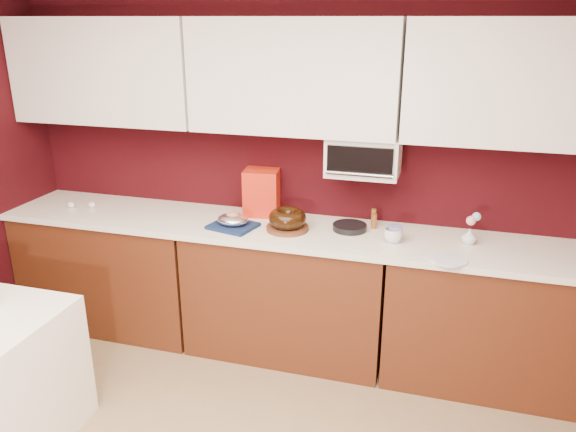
# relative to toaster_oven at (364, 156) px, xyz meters

# --- Properties ---
(wall_back) EXTENTS (4.00, 0.02, 2.50)m
(wall_back) POSITION_rel_toaster_oven_xyz_m (-0.45, 0.15, -0.12)
(wall_back) COLOR #32060B
(wall_back) RESTS_ON floor
(base_cabinet_left) EXTENTS (1.31, 0.58, 0.86)m
(base_cabinet_left) POSITION_rel_toaster_oven_xyz_m (-1.78, -0.17, -0.95)
(base_cabinet_left) COLOR #512410
(base_cabinet_left) RESTS_ON floor
(base_cabinet_center) EXTENTS (1.31, 0.58, 0.86)m
(base_cabinet_center) POSITION_rel_toaster_oven_xyz_m (-0.45, -0.17, -0.95)
(base_cabinet_center) COLOR #512410
(base_cabinet_center) RESTS_ON floor
(base_cabinet_right) EXTENTS (1.31, 0.58, 0.86)m
(base_cabinet_right) POSITION_rel_toaster_oven_xyz_m (0.88, -0.17, -0.95)
(base_cabinet_right) COLOR #512410
(base_cabinet_right) RESTS_ON floor
(countertop) EXTENTS (4.00, 0.62, 0.04)m
(countertop) POSITION_rel_toaster_oven_xyz_m (-0.45, -0.17, -0.49)
(countertop) COLOR white
(countertop) RESTS_ON base_cabinet_center
(upper_cabinet_left) EXTENTS (1.31, 0.33, 0.70)m
(upper_cabinet_left) POSITION_rel_toaster_oven_xyz_m (-1.78, -0.02, 0.48)
(upper_cabinet_left) COLOR white
(upper_cabinet_left) RESTS_ON wall_back
(upper_cabinet_center) EXTENTS (1.31, 0.33, 0.70)m
(upper_cabinet_center) POSITION_rel_toaster_oven_xyz_m (-0.45, -0.02, 0.48)
(upper_cabinet_center) COLOR white
(upper_cabinet_center) RESTS_ON wall_back
(upper_cabinet_right) EXTENTS (1.31, 0.33, 0.70)m
(upper_cabinet_right) POSITION_rel_toaster_oven_xyz_m (0.88, -0.02, 0.48)
(upper_cabinet_right) COLOR white
(upper_cabinet_right) RESTS_ON wall_back
(toaster_oven) EXTENTS (0.45, 0.30, 0.25)m
(toaster_oven) POSITION_rel_toaster_oven_xyz_m (0.00, 0.00, 0.00)
(toaster_oven) COLOR white
(toaster_oven) RESTS_ON upper_cabinet_center
(toaster_oven_door) EXTENTS (0.40, 0.02, 0.18)m
(toaster_oven_door) POSITION_rel_toaster_oven_xyz_m (0.00, -0.16, 0.00)
(toaster_oven_door) COLOR black
(toaster_oven_door) RESTS_ON toaster_oven
(toaster_oven_handle) EXTENTS (0.42, 0.02, 0.02)m
(toaster_oven_handle) POSITION_rel_toaster_oven_xyz_m (0.00, -0.18, -0.07)
(toaster_oven_handle) COLOR silver
(toaster_oven_handle) RESTS_ON toaster_oven
(cake_base) EXTENTS (0.36, 0.36, 0.03)m
(cake_base) POSITION_rel_toaster_oven_xyz_m (-0.44, -0.20, -0.46)
(cake_base) COLOR #5B301B
(cake_base) RESTS_ON countertop
(bundt_cake) EXTENTS (0.27, 0.27, 0.10)m
(bundt_cake) POSITION_rel_toaster_oven_xyz_m (-0.44, -0.20, -0.39)
(bundt_cake) COLOR black
(bundt_cake) RESTS_ON cake_base
(navy_towel) EXTENTS (0.33, 0.30, 0.02)m
(navy_towel) POSITION_rel_toaster_oven_xyz_m (-0.80, -0.26, -0.46)
(navy_towel) COLOR #132348
(navy_towel) RESTS_ON countertop
(foil_ham_nest) EXTENTS (0.22, 0.20, 0.08)m
(foil_ham_nest) POSITION_rel_toaster_oven_xyz_m (-0.80, -0.26, -0.42)
(foil_ham_nest) COLOR white
(foil_ham_nest) RESTS_ON navy_towel
(roasted_ham) EXTENTS (0.10, 0.09, 0.06)m
(roasted_ham) POSITION_rel_toaster_oven_xyz_m (-0.80, -0.26, -0.40)
(roasted_ham) COLOR #BF7757
(roasted_ham) RESTS_ON foil_ham_nest
(pandoro_box) EXTENTS (0.26, 0.24, 0.32)m
(pandoro_box) POSITION_rel_toaster_oven_xyz_m (-0.70, 0.05, -0.32)
(pandoro_box) COLOR #B10B11
(pandoro_box) RESTS_ON countertop
(dark_pan) EXTENTS (0.24, 0.24, 0.04)m
(dark_pan) POSITION_rel_toaster_oven_xyz_m (-0.06, -0.09, -0.46)
(dark_pan) COLOR black
(dark_pan) RESTS_ON countertop
(coffee_mug) EXTENTS (0.13, 0.13, 0.11)m
(coffee_mug) POSITION_rel_toaster_oven_xyz_m (0.23, -0.22, -0.42)
(coffee_mug) COLOR silver
(coffee_mug) RESTS_ON countertop
(blue_jar) EXTENTS (0.10, 0.10, 0.10)m
(blue_jar) POSITION_rel_toaster_oven_xyz_m (0.24, -0.21, -0.42)
(blue_jar) COLOR navy
(blue_jar) RESTS_ON countertop
(flower_vase) EXTENTS (0.08, 0.08, 0.11)m
(flower_vase) POSITION_rel_toaster_oven_xyz_m (0.68, -0.12, -0.42)
(flower_vase) COLOR silver
(flower_vase) RESTS_ON countertop
(flower_pink) EXTENTS (0.06, 0.06, 0.06)m
(flower_pink) POSITION_rel_toaster_oven_xyz_m (0.68, -0.12, -0.33)
(flower_pink) COLOR pink
(flower_pink) RESTS_ON flower_vase
(flower_blue) EXTENTS (0.05, 0.05, 0.05)m
(flower_blue) POSITION_rel_toaster_oven_xyz_m (0.71, -0.10, -0.30)
(flower_blue) COLOR #90B9E7
(flower_blue) RESTS_ON flower_vase
(china_plate) EXTENTS (0.24, 0.24, 0.01)m
(china_plate) POSITION_rel_toaster_oven_xyz_m (0.57, -0.41, -0.47)
(china_plate) COLOR white
(china_plate) RESTS_ON countertop
(amber_bottle) EXTENTS (0.04, 0.04, 0.10)m
(amber_bottle) POSITION_rel_toaster_oven_xyz_m (0.09, -0.02, -0.42)
(amber_bottle) COLOR brown
(amber_bottle) RESTS_ON countertop
(egg_left) EXTENTS (0.07, 0.06, 0.04)m
(egg_left) POSITION_rel_toaster_oven_xyz_m (-2.06, -0.20, -0.45)
(egg_left) COLOR silver
(egg_left) RESTS_ON countertop
(egg_right) EXTENTS (0.06, 0.05, 0.04)m
(egg_right) POSITION_rel_toaster_oven_xyz_m (-1.92, -0.16, -0.45)
(egg_right) COLOR silver
(egg_right) RESTS_ON countertop
(amber_bottle_tall) EXTENTS (0.04, 0.04, 0.11)m
(amber_bottle_tall) POSITION_rel_toaster_oven_xyz_m (0.08, 0.05, -0.42)
(amber_bottle_tall) COLOR brown
(amber_bottle_tall) RESTS_ON countertop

